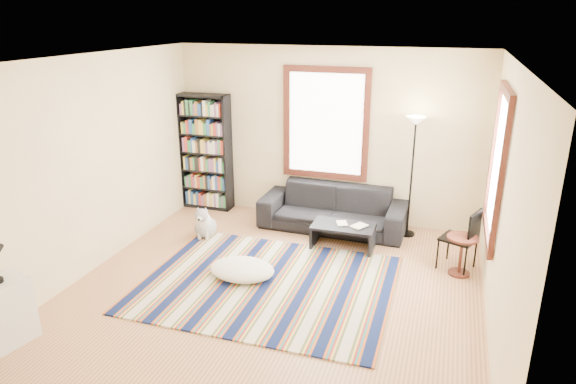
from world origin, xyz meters
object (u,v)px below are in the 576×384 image
(sofa, at_px, (333,208))
(dog, at_px, (205,221))
(side_table, at_px, (461,256))
(floor_cushion, at_px, (242,269))
(folding_chair, at_px, (458,239))
(bookshelf, at_px, (205,152))
(floor_lamp, at_px, (411,178))
(white_cabinet, at_px, (4,312))
(coffee_table, at_px, (343,236))

(sofa, xyz_separation_m, dog, (-1.79, -0.92, -0.08))
(side_table, relative_size, dog, 1.05)
(dog, bearing_deg, floor_cushion, -55.60)
(side_table, height_order, folding_chair, folding_chair)
(bookshelf, height_order, floor_lamp, bookshelf)
(floor_lamp, xyz_separation_m, white_cabinet, (-3.72, -4.09, -0.58))
(sofa, bearing_deg, white_cabinet, -121.31)
(folding_chair, bearing_deg, floor_cushion, -135.58)
(coffee_table, distance_m, dog, 2.12)
(folding_chair, bearing_deg, coffee_table, -164.22)
(sofa, height_order, floor_cushion, sofa)
(folding_chair, distance_m, white_cabinet, 5.46)
(floor_cushion, distance_m, side_table, 2.87)
(bookshelf, height_order, dog, bookshelf)
(side_table, relative_size, white_cabinet, 0.77)
(coffee_table, xyz_separation_m, dog, (-2.10, -0.25, 0.08))
(sofa, distance_m, folding_chair, 2.07)
(sofa, distance_m, coffee_table, 0.75)
(coffee_table, distance_m, folding_chair, 1.61)
(coffee_table, relative_size, floor_lamp, 0.48)
(white_cabinet, bearing_deg, coffee_table, 61.92)
(side_table, xyz_separation_m, white_cabinet, (-4.50, -2.99, 0.08))
(bookshelf, height_order, floor_cushion, bookshelf)
(sofa, height_order, bookshelf, bookshelf)
(sofa, distance_m, bookshelf, 2.45)
(dog, bearing_deg, white_cabinet, -114.74)
(floor_cushion, bearing_deg, dog, 135.22)
(floor_cushion, bearing_deg, floor_lamp, 46.83)
(coffee_table, xyz_separation_m, white_cabinet, (-2.87, -3.32, 0.17))
(folding_chair, xyz_separation_m, dog, (-3.69, -0.09, -0.17))
(bookshelf, height_order, coffee_table, bookshelf)
(floor_lamp, relative_size, dog, 3.63)
(sofa, bearing_deg, dog, -151.57)
(side_table, bearing_deg, dog, 178.73)
(sofa, height_order, folding_chair, folding_chair)
(floor_cushion, relative_size, folding_chair, 1.00)
(side_table, bearing_deg, bookshelf, 163.48)
(sofa, xyz_separation_m, coffee_table, (0.31, -0.67, -0.15))
(white_cabinet, bearing_deg, sofa, 70.08)
(floor_cushion, height_order, folding_chair, folding_chair)
(bookshelf, relative_size, floor_lamp, 1.08)
(floor_lamp, xyz_separation_m, folding_chair, (0.73, -0.93, -0.50))
(white_cabinet, bearing_deg, floor_cushion, 61.35)
(sofa, distance_m, floor_lamp, 1.31)
(floor_lamp, height_order, white_cabinet, floor_lamp)
(sofa, distance_m, white_cabinet, 4.74)
(floor_lamp, bearing_deg, sofa, -175.10)
(coffee_table, bearing_deg, side_table, -11.48)
(sofa, relative_size, white_cabinet, 3.27)
(white_cabinet, height_order, dog, white_cabinet)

